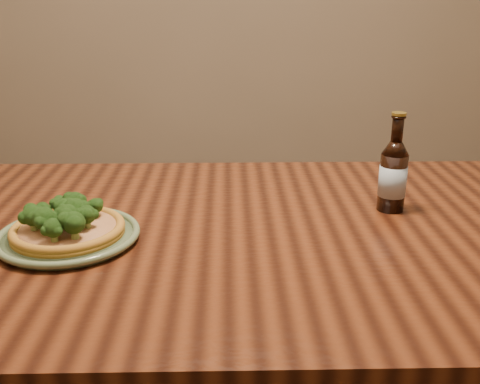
{
  "coord_description": "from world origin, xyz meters",
  "views": [
    {
      "loc": [
        0.06,
        -0.94,
        1.2
      ],
      "look_at": [
        0.09,
        0.12,
        0.82
      ],
      "focal_mm": 42.0,
      "sensor_mm": 36.0,
      "label": 1
    }
  ],
  "objects_px": {
    "table": "(198,269)",
    "pizza": "(67,225)",
    "plate": "(69,236)",
    "beer_bottle": "(393,175)"
  },
  "relations": [
    {
      "from": "table",
      "to": "pizza",
      "type": "bearing_deg",
      "value": -167.3
    },
    {
      "from": "table",
      "to": "plate",
      "type": "height_order",
      "value": "plate"
    },
    {
      "from": "table",
      "to": "beer_bottle",
      "type": "bearing_deg",
      "value": 12.48
    },
    {
      "from": "pizza",
      "to": "table",
      "type": "bearing_deg",
      "value": 12.7
    },
    {
      "from": "table",
      "to": "pizza",
      "type": "distance_m",
      "value": 0.28
    },
    {
      "from": "plate",
      "to": "beer_bottle",
      "type": "bearing_deg",
      "value": 12.56
    },
    {
      "from": "plate",
      "to": "pizza",
      "type": "bearing_deg",
      "value": -169.21
    },
    {
      "from": "table",
      "to": "beer_bottle",
      "type": "height_order",
      "value": "beer_bottle"
    },
    {
      "from": "table",
      "to": "pizza",
      "type": "height_order",
      "value": "pizza"
    },
    {
      "from": "table",
      "to": "plate",
      "type": "bearing_deg",
      "value": -167.29
    }
  ]
}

